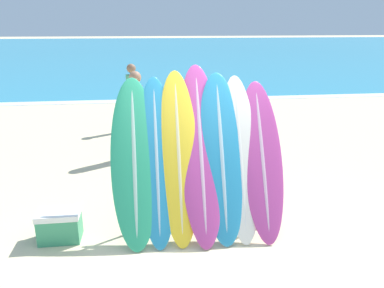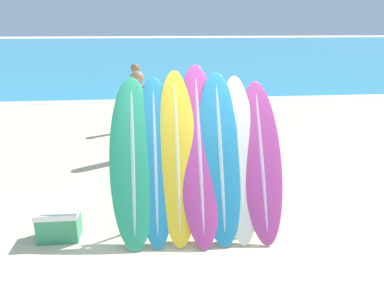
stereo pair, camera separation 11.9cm
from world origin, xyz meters
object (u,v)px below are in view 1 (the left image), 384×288
Objects in this scene: surfboard_slot_0 at (134,162)px; surfboard_slot_2 at (179,157)px; surfboard_slot_3 at (201,153)px; person_mid_beach at (137,112)px; surfboard_slot_4 at (222,157)px; cooler_box at (60,225)px; surfboard_slot_5 at (240,158)px; surfboard_rack at (200,196)px; person_near_water at (132,95)px; surfboard_slot_6 at (262,160)px; surfboard_slot_1 at (157,161)px.

surfboard_slot_2 reaches higher than surfboard_slot_0.
surfboard_slot_3 is 3.10m from person_mid_beach.
surfboard_slot_4 is 3.87× the size of cooler_box.
surfboard_slot_2 reaches higher than surfboard_slot_5.
person_near_water is at bearing 100.82° from surfboard_rack.
surfboard_slot_6 is 1.14× the size of person_near_water.
surfboard_slot_2 is at bearing 178.97° from surfboard_slot_4.
cooler_box is (-2.11, -0.03, -0.83)m from surfboard_slot_4.
surfboard_slot_4 is at bearing 2.91° from surfboard_rack.
surfboard_slot_2 is 0.56m from surfboard_slot_4.
surfboard_slot_1 is 1.18× the size of person_near_water.
surfboard_rack is 3.66× the size of cooler_box.
surfboard_slot_0 is at bearing -179.76° from surfboard_slot_4.
person_near_water is at bearing 97.94° from surfboard_slot_2.
surfboard_slot_2 is at bearing -175.48° from surfboard_slot_3.
surfboard_slot_6 is (1.66, -0.02, -0.04)m from surfboard_slot_0.
person_near_water is 2.15m from person_mid_beach.
surfboard_slot_5 is at bearing -0.41° from surfboard_slot_4.
surfboard_slot_6 is at bearing -1.81° from surfboard_slot_2.
surfboard_slot_0 is 1.00× the size of surfboard_slot_1.
person_mid_beach is at bearing 110.68° from surfboard_slot_4.
surfboard_slot_6 is (1.10, -0.03, -0.08)m from surfboard_slot_2.
surfboard_rack is 0.90× the size of surfboard_slot_3.
surfboard_slot_0 is at bearing -114.39° from person_near_water.
surfboard_slot_1 is 1.00× the size of surfboard_slot_5.
person_mid_beach is at bearing 100.92° from surfboard_slot_2.
surfboard_slot_0 is at bearing 179.31° from surfboard_slot_6.
person_near_water is at bearing 151.87° from person_mid_beach.
surfboard_slot_5 is at bearing 1.36° from surfboard_rack.
surfboard_slot_1 is 1.38m from surfboard_slot_6.
surfboard_slot_3 reaches higher than person_near_water.
surfboard_slot_1 is 5.17m from person_near_water.
person_near_water is (-0.99, 5.16, 0.43)m from surfboard_rack.
surfboard_slot_4 is 1.21× the size of person_near_water.
surfboard_rack is 1.14× the size of person_near_water.
surfboard_slot_3 reaches higher than surfboard_slot_4.
surfboard_slot_4 is (0.56, -0.01, -0.02)m from surfboard_slot_2.
surfboard_slot_0 is 1.28m from cooler_box.
surfboard_slot_5 is 1.13× the size of person_mid_beach.
surfboard_slot_5 is 0.29m from surfboard_slot_6.
surfboard_slot_4 is at bearing -11.16° from person_mid_beach.
surfboard_slot_4 is (0.27, -0.03, -0.05)m from surfboard_slot_3.
surfboard_slot_3 is at bearing 172.99° from surfboard_slot_4.
surfboard_slot_3 is 1.11× the size of surfboard_slot_6.
surfboard_slot_5 is (0.54, 0.01, 0.51)m from surfboard_rack.
surfboard_slot_6 reaches higher than person_mid_beach.
surfboard_slot_0 is 1.04× the size of surfboard_slot_6.
surfboard_slot_3 is 5.22m from person_near_water.
surfboard_slot_3 is 4.05× the size of cooler_box.
surfboard_slot_1 is at bearing -179.93° from surfboard_slot_4.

